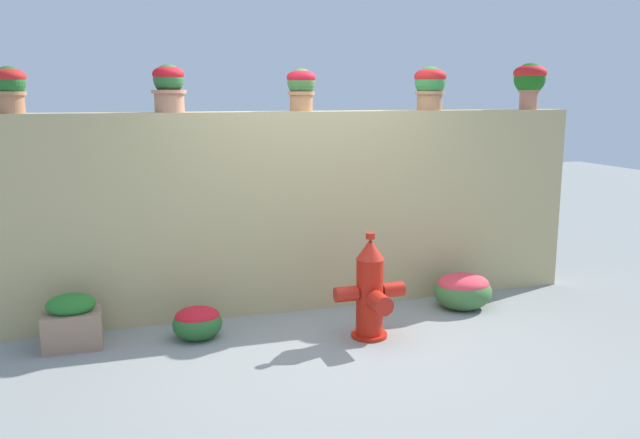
{
  "coord_description": "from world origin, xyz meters",
  "views": [
    {
      "loc": [
        -1.73,
        -4.7,
        2.0
      ],
      "look_at": [
        0.08,
        0.95,
        0.88
      ],
      "focal_mm": 36.76,
      "sensor_mm": 36.0,
      "label": 1
    }
  ],
  "objects_px": {
    "fire_hydrant": "(371,291)",
    "planter_box": "(72,322)",
    "potted_plant_2": "(301,86)",
    "potted_plant_4": "(530,80)",
    "flower_bush_right": "(463,289)",
    "potted_plant_3": "(430,85)",
    "potted_plant_1": "(169,85)",
    "flower_bush_left": "(197,321)",
    "potted_plant_0": "(9,86)"
  },
  "relations": [
    {
      "from": "fire_hydrant",
      "to": "flower_bush_right",
      "type": "xyz_separation_m",
      "value": [
        1.14,
        0.46,
        -0.22
      ]
    },
    {
      "from": "planter_box",
      "to": "potted_plant_2",
      "type": "bearing_deg",
      "value": 13.39
    },
    {
      "from": "flower_bush_left",
      "to": "planter_box",
      "type": "relative_size",
      "value": 0.91
    },
    {
      "from": "potted_plant_3",
      "to": "planter_box",
      "type": "relative_size",
      "value": 0.92
    },
    {
      "from": "potted_plant_1",
      "to": "fire_hydrant",
      "type": "height_order",
      "value": "potted_plant_1"
    },
    {
      "from": "potted_plant_1",
      "to": "potted_plant_3",
      "type": "xyz_separation_m",
      "value": [
        2.48,
        0.02,
        0.02
      ]
    },
    {
      "from": "fire_hydrant",
      "to": "potted_plant_4",
      "type": "bearing_deg",
      "value": 25.42
    },
    {
      "from": "potted_plant_0",
      "to": "potted_plant_1",
      "type": "relative_size",
      "value": 0.93
    },
    {
      "from": "fire_hydrant",
      "to": "flower_bush_right",
      "type": "height_order",
      "value": "fire_hydrant"
    },
    {
      "from": "potted_plant_1",
      "to": "potted_plant_2",
      "type": "bearing_deg",
      "value": 2.45
    },
    {
      "from": "potted_plant_1",
      "to": "potted_plant_4",
      "type": "bearing_deg",
      "value": 0.72
    },
    {
      "from": "potted_plant_0",
      "to": "potted_plant_4",
      "type": "bearing_deg",
      "value": 0.35
    },
    {
      "from": "potted_plant_2",
      "to": "flower_bush_right",
      "type": "distance_m",
      "value": 2.45
    },
    {
      "from": "potted_plant_1",
      "to": "potted_plant_2",
      "type": "relative_size",
      "value": 1.05
    },
    {
      "from": "potted_plant_4",
      "to": "flower_bush_left",
      "type": "xyz_separation_m",
      "value": [
        -3.52,
        -0.6,
        -2.01
      ]
    },
    {
      "from": "potted_plant_1",
      "to": "planter_box",
      "type": "relative_size",
      "value": 0.89
    },
    {
      "from": "planter_box",
      "to": "fire_hydrant",
      "type": "bearing_deg",
      "value": -12.62
    },
    {
      "from": "potted_plant_4",
      "to": "fire_hydrant",
      "type": "xyz_separation_m",
      "value": [
        -2.14,
        -1.02,
        -1.76
      ]
    },
    {
      "from": "potted_plant_0",
      "to": "potted_plant_1",
      "type": "height_order",
      "value": "potted_plant_1"
    },
    {
      "from": "potted_plant_2",
      "to": "potted_plant_4",
      "type": "bearing_deg",
      "value": -0.13
    },
    {
      "from": "potted_plant_0",
      "to": "flower_bush_left",
      "type": "distance_m",
      "value": 2.42
    },
    {
      "from": "planter_box",
      "to": "potted_plant_1",
      "type": "bearing_deg",
      "value": 26.71
    },
    {
      "from": "potted_plant_3",
      "to": "fire_hydrant",
      "type": "distance_m",
      "value": 2.21
    },
    {
      "from": "flower_bush_left",
      "to": "planter_box",
      "type": "bearing_deg",
      "value": 173.74
    },
    {
      "from": "flower_bush_left",
      "to": "flower_bush_right",
      "type": "height_order",
      "value": "flower_bush_right"
    },
    {
      "from": "planter_box",
      "to": "flower_bush_left",
      "type": "bearing_deg",
      "value": -6.26
    },
    {
      "from": "potted_plant_1",
      "to": "flower_bush_right",
      "type": "height_order",
      "value": "potted_plant_1"
    },
    {
      "from": "potted_plant_4",
      "to": "flower_bush_right",
      "type": "relative_size",
      "value": 0.84
    },
    {
      "from": "potted_plant_0",
      "to": "fire_hydrant",
      "type": "bearing_deg",
      "value": -19.87
    },
    {
      "from": "potted_plant_0",
      "to": "planter_box",
      "type": "height_order",
      "value": "potted_plant_0"
    },
    {
      "from": "potted_plant_1",
      "to": "potted_plant_2",
      "type": "distance_m",
      "value": 1.19
    },
    {
      "from": "potted_plant_1",
      "to": "flower_bush_left",
      "type": "relative_size",
      "value": 0.98
    },
    {
      "from": "fire_hydrant",
      "to": "planter_box",
      "type": "relative_size",
      "value": 1.97
    },
    {
      "from": "fire_hydrant",
      "to": "flower_bush_left",
      "type": "xyz_separation_m",
      "value": [
        -1.38,
        0.42,
        -0.25
      ]
    },
    {
      "from": "potted_plant_2",
      "to": "flower_bush_left",
      "type": "height_order",
      "value": "potted_plant_2"
    },
    {
      "from": "potted_plant_3",
      "to": "fire_hydrant",
      "type": "bearing_deg",
      "value": -135.18
    },
    {
      "from": "flower_bush_right",
      "to": "planter_box",
      "type": "xyz_separation_m",
      "value": [
        -3.5,
        0.07,
        0.03
      ]
    },
    {
      "from": "potted_plant_2",
      "to": "flower_bush_left",
      "type": "bearing_deg",
      "value": -151.09
    },
    {
      "from": "flower_bush_left",
      "to": "potted_plant_0",
      "type": "bearing_deg",
      "value": 157.27
    },
    {
      "from": "potted_plant_3",
      "to": "fire_hydrant",
      "type": "xyz_separation_m",
      "value": [
        -1.0,
        -0.99,
        -1.7
      ]
    },
    {
      "from": "potted_plant_2",
      "to": "potted_plant_3",
      "type": "bearing_deg",
      "value": -1.42
    },
    {
      "from": "potted_plant_1",
      "to": "planter_box",
      "type": "bearing_deg",
      "value": -153.29
    },
    {
      "from": "fire_hydrant",
      "to": "planter_box",
      "type": "height_order",
      "value": "fire_hydrant"
    },
    {
      "from": "potted_plant_0",
      "to": "flower_bush_left",
      "type": "relative_size",
      "value": 0.9
    },
    {
      "from": "potted_plant_2",
      "to": "potted_plant_3",
      "type": "xyz_separation_m",
      "value": [
        1.29,
        -0.03,
        0.02
      ]
    },
    {
      "from": "planter_box",
      "to": "potted_plant_3",
      "type": "bearing_deg",
      "value": 7.81
    },
    {
      "from": "potted_plant_2",
      "to": "fire_hydrant",
      "type": "distance_m",
      "value": 1.99
    },
    {
      "from": "potted_plant_0",
      "to": "planter_box",
      "type": "relative_size",
      "value": 0.82
    },
    {
      "from": "potted_plant_3",
      "to": "flower_bush_right",
      "type": "bearing_deg",
      "value": -74.89
    },
    {
      "from": "potted_plant_2",
      "to": "potted_plant_4",
      "type": "xyz_separation_m",
      "value": [
        2.43,
        -0.01,
        0.07
      ]
    }
  ]
}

